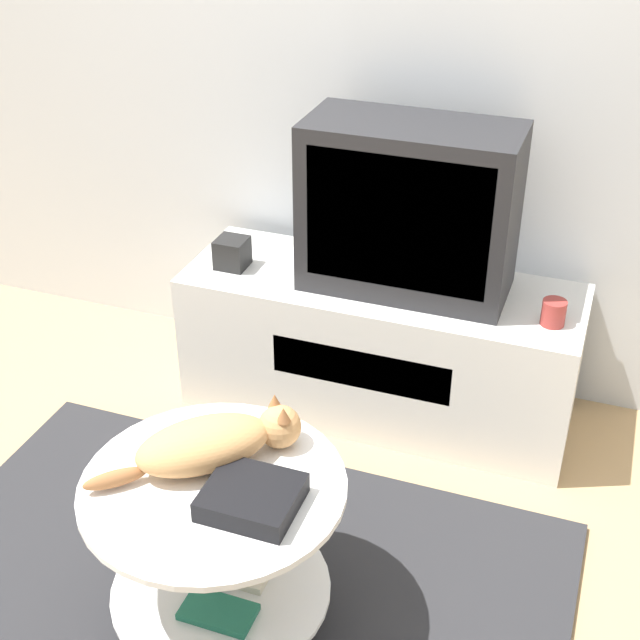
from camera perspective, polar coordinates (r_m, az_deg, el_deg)
The scene contains 10 objects.
ground_plane at distance 2.55m, azimuth -7.24°, elevation -19.00°, with size 12.00×12.00×0.00m, color tan.
wall_back at distance 3.05m, azimuth 3.72°, elevation 18.80°, with size 8.00×0.05×2.60m.
rug at distance 2.54m, azimuth -7.26°, elevation -18.85°, with size 1.85×1.46×0.02m.
tv_stand at distance 3.13m, azimuth 3.83°, elevation -1.72°, with size 1.35×0.47×0.51m.
tv at distance 2.87m, azimuth 5.73°, elevation 7.11°, with size 0.67×0.32×0.56m.
speaker at distance 3.09m, azimuth -5.65°, elevation 4.30°, with size 0.10×0.10×0.10m.
mug at distance 2.83m, azimuth 14.72°, elevation 0.46°, with size 0.08×0.08×0.08m.
coffee_table at distance 2.32m, azimuth -6.56°, elevation -13.69°, with size 0.65×0.65×0.48m.
dvd_box at distance 2.11m, azimuth -4.39°, elevation -11.25°, with size 0.22×0.19×0.05m.
cat at distance 2.22m, azimuth -6.81°, elevation -7.78°, with size 0.43×0.41×0.13m.
Camera 1 is at (0.84, -1.42, 1.94)m, focal length 50.00 mm.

